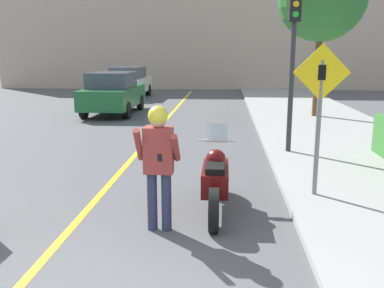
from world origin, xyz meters
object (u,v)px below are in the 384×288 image
at_px(motorcycle, 215,180).
at_px(parked_car_white, 129,82).
at_px(crossing_sign, 320,106).
at_px(parked_car_green, 113,93).
at_px(person_biker, 158,155).
at_px(traffic_light, 294,40).

relative_size(motorcycle, parked_car_white, 0.53).
distance_m(motorcycle, parked_car_white, 17.61).
relative_size(crossing_sign, parked_car_green, 0.59).
height_order(motorcycle, person_biker, person_biker).
distance_m(crossing_sign, parked_car_white, 17.61).
relative_size(motorcycle, parked_car_green, 0.53).
bearing_deg(parked_car_green, traffic_light, -48.13).
xyz_separation_m(person_biker, parked_car_white, (-4.37, 17.66, -0.23)).
bearing_deg(person_biker, parked_car_white, 103.89).
relative_size(motorcycle, crossing_sign, 0.89).
bearing_deg(traffic_light, motorcycle, -113.69).
distance_m(parked_car_green, parked_car_white, 6.32).
xyz_separation_m(traffic_light, parked_car_white, (-6.81, 13.02, -1.88)).
bearing_deg(person_biker, motorcycle, 46.70).
bearing_deg(parked_car_white, person_biker, -76.11).
height_order(person_biker, parked_car_white, person_biker).
distance_m(crossing_sign, traffic_light, 3.40).
bearing_deg(parked_car_green, crossing_sign, -58.80).
bearing_deg(traffic_light, person_biker, -117.78).
bearing_deg(person_biker, crossing_sign, 30.46).
xyz_separation_m(motorcycle, crossing_sign, (1.66, 0.62, 1.10)).
height_order(motorcycle, crossing_sign, crossing_sign).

